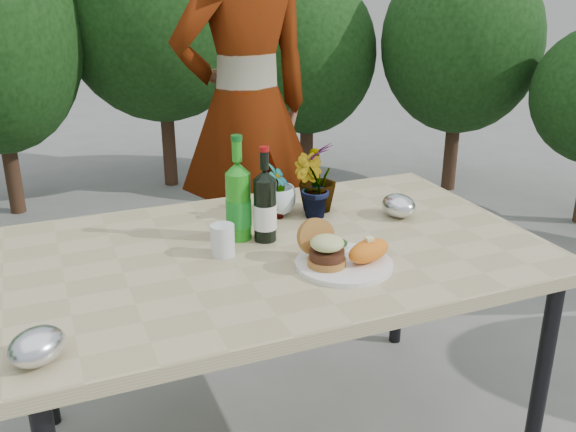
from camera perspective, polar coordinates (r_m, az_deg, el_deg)
name	(u,v)px	position (r m, az deg, el deg)	size (l,w,h in m)	color
patio_table	(278,264)	(1.99, -0.88, -4.26)	(1.60, 1.00, 0.75)	tan
shrub_hedge	(185,54)	(3.38, -9.13, 14.01)	(6.96, 5.05, 2.20)	#382316
dinner_plate	(344,264)	(1.85, 4.99, -4.28)	(0.28, 0.28, 0.01)	white
burger_stack	(324,248)	(1.82, 3.23, -2.82)	(0.11, 0.16, 0.11)	#B7722D
sweet_potato	(369,251)	(1.85, 7.19, -3.08)	(0.15, 0.08, 0.06)	orange
grilled_veg	(335,245)	(1.92, 4.21, -2.56)	(0.08, 0.05, 0.03)	olive
wine_bottle	(265,207)	(1.98, -2.06, 0.84)	(0.07, 0.07, 0.30)	black
sparkling_water	(238,202)	(1.99, -4.43, 1.26)	(0.08, 0.08, 0.33)	#21911A
plastic_cup	(223,240)	(1.91, -5.83, -2.14)	(0.07, 0.07, 0.10)	silver
seedling_left	(278,191)	(2.16, -0.93, 2.20)	(0.10, 0.07, 0.19)	#245E20
seedling_mid	(312,187)	(2.17, 2.13, 2.64)	(0.12, 0.10, 0.22)	#2A6121
seedling_right	(318,177)	(2.23, 2.65, 3.49)	(0.14, 0.14, 0.24)	#2F6021
blue_bowl	(277,201)	(2.21, -0.97, 1.38)	(0.13, 0.13, 0.10)	white
foil_packet_left	(37,346)	(1.51, -21.40, -10.72)	(0.13, 0.11, 0.08)	silver
foil_packet_right	(399,206)	(2.23, 9.80, 0.91)	(0.13, 0.11, 0.08)	silver
person	(246,109)	(2.97, -3.76, 9.49)	(0.69, 0.45, 1.90)	#926849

